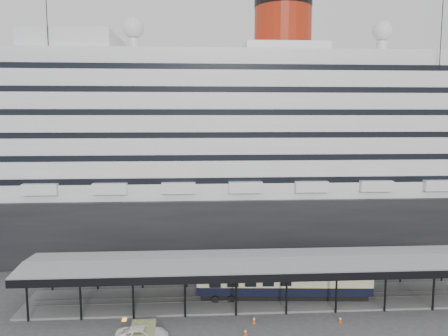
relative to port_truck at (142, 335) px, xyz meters
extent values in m
plane|color=#3B3B3E|center=(12.85, 4.33, -0.73)|extent=(200.00, 200.00, 0.00)
cube|color=black|center=(12.85, 36.33, 4.27)|extent=(130.00, 30.00, 10.00)
cylinder|color=#9E210C|center=(20.85, 36.33, 36.67)|extent=(10.00, 10.00, 9.00)
cylinder|color=black|center=(20.85, 36.33, 41.92)|extent=(10.10, 10.10, 2.50)
sphere|color=silver|center=(-5.15, 36.33, 36.97)|extent=(3.60, 3.60, 3.60)
sphere|color=silver|center=(38.85, 36.33, 36.97)|extent=(3.60, 3.60, 3.60)
cube|color=slate|center=(12.85, 9.33, -0.61)|extent=(56.00, 8.00, 0.24)
cube|color=slate|center=(12.85, 8.61, -0.45)|extent=(54.00, 0.08, 0.10)
cube|color=slate|center=(12.85, 10.05, -0.45)|extent=(54.00, 0.08, 0.10)
cube|color=black|center=(12.85, 4.83, 3.72)|extent=(56.00, 0.18, 0.90)
cube|color=black|center=(12.85, 13.83, 3.72)|extent=(56.00, 0.18, 0.90)
cube|color=slate|center=(12.85, 9.33, 4.45)|extent=(56.00, 9.00, 0.24)
cylinder|color=black|center=(-16.37, 26.08, 22.87)|extent=(0.12, 0.12, 47.21)
cylinder|color=black|center=(43.11, 24.57, 22.87)|extent=(0.12, 0.12, 47.21)
imported|color=white|center=(0.00, 0.00, 0.00)|extent=(5.33, 2.54, 1.47)
cube|color=black|center=(16.22, 9.33, -0.15)|extent=(20.46, 3.74, 0.68)
cube|color=black|center=(16.22, 9.33, 0.72)|extent=(21.46, 4.19, 1.07)
cube|color=beige|center=(16.22, 9.33, 1.88)|extent=(21.46, 4.23, 1.26)
cube|color=black|center=(16.22, 9.33, 2.70)|extent=(21.46, 4.19, 0.39)
cube|color=#DE590C|center=(11.76, 3.24, -0.72)|extent=(0.47, 0.47, 0.03)
cone|color=#DE590C|center=(11.76, 3.24, -0.31)|extent=(0.40, 0.40, 0.80)
cylinder|color=white|center=(11.76, 3.24, -0.23)|extent=(0.26, 0.26, 0.16)
cube|color=#E5480C|center=(10.52, 0.54, -0.72)|extent=(0.48, 0.48, 0.03)
cone|color=#E5480C|center=(10.52, 0.54, -0.32)|extent=(0.40, 0.40, 0.78)
cylinder|color=white|center=(10.52, 0.54, -0.24)|extent=(0.25, 0.25, 0.15)
cube|color=#CF480B|center=(21.25, 2.80, -0.72)|extent=(0.47, 0.47, 0.03)
cone|color=#CF480B|center=(21.25, 2.80, -0.36)|extent=(0.39, 0.39, 0.71)
cylinder|color=white|center=(21.25, 2.80, -0.29)|extent=(0.23, 0.23, 0.14)
camera|label=1|loc=(5.69, -41.95, 21.82)|focal=35.00mm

